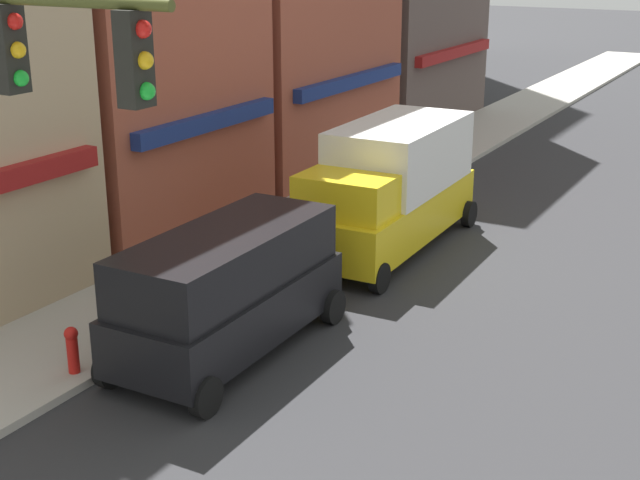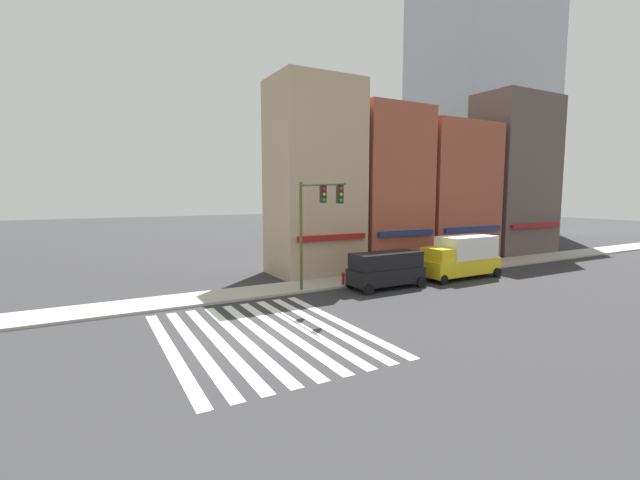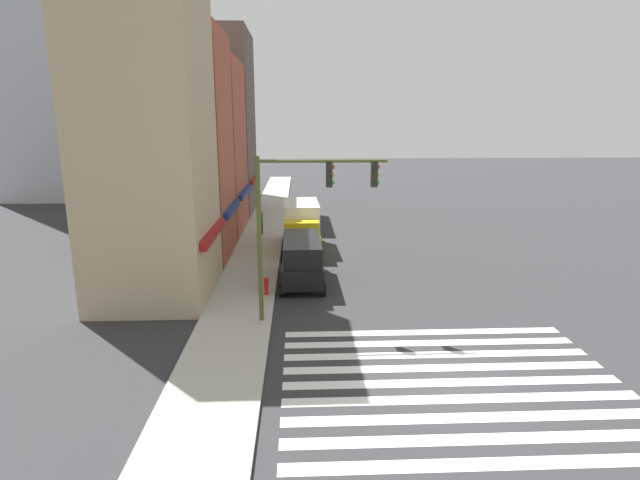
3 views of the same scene
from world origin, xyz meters
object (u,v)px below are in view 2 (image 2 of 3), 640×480
object	(u,v)px
box_truck_yellow	(461,256)
fire_hydrant	(343,278)
traffic_signal	(315,215)
van_black	(386,269)
pedestrian_green_top	(470,254)

from	to	relation	value
box_truck_yellow	fire_hydrant	xyz separation A→B (m)	(-8.98, 1.70, -0.97)
traffic_signal	van_black	size ratio (longest dim) A/B	1.36
box_truck_yellow	pedestrian_green_top	size ratio (longest dim) A/B	3.53
van_black	traffic_signal	bearing A→B (deg)	-179.93
traffic_signal	fire_hydrant	xyz separation A→B (m)	(3.08, 1.78, -4.30)
pedestrian_green_top	fire_hydrant	xyz separation A→B (m)	(-13.25, -1.19, -0.46)
van_black	fire_hydrant	world-z (taller)	van_black
fire_hydrant	traffic_signal	bearing A→B (deg)	-150.02
box_truck_yellow	van_black	bearing A→B (deg)	178.54
box_truck_yellow	pedestrian_green_top	bearing A→B (deg)	32.69
van_black	box_truck_yellow	size ratio (longest dim) A/B	0.80
fire_hydrant	pedestrian_green_top	bearing A→B (deg)	5.15
box_truck_yellow	pedestrian_green_top	xyz separation A→B (m)	(4.27, 2.89, -0.51)
box_truck_yellow	pedestrian_green_top	world-z (taller)	box_truck_yellow
traffic_signal	fire_hydrant	bearing A→B (deg)	29.98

